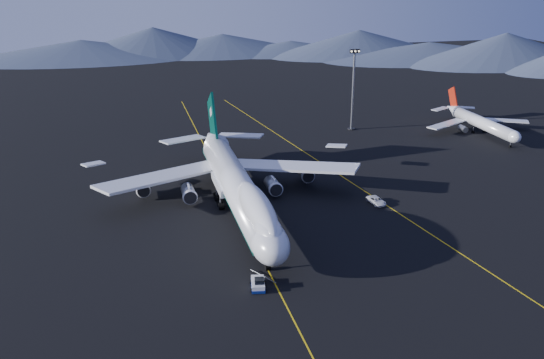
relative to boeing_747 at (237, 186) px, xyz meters
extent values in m
plane|color=black|center=(0.00, -0.03, -5.81)|extent=(500.00, 500.00, 0.00)
cube|color=gold|center=(0.00, -0.03, -5.80)|extent=(0.25, 220.00, 0.01)
cube|color=gold|center=(30.00, 9.97, -5.80)|extent=(28.08, 198.09, 0.01)
cone|color=#3D475E|center=(-40.81, 231.40, 0.19)|extent=(100.00, 100.00, 12.00)
cone|color=#3D475E|center=(36.76, 232.07, 0.19)|extent=(100.00, 100.00, 12.00)
cone|color=#3D475E|center=(110.33, 207.46, 0.19)|extent=(100.00, 100.00, 12.00)
cone|color=#3D475E|center=(171.87, 160.24, 0.19)|extent=(100.00, 100.00, 12.00)
cylinder|color=silver|center=(0.00, -0.03, -0.21)|extent=(6.50, 56.00, 6.50)
ellipsoid|color=silver|center=(0.00, -28.03, -0.21)|extent=(6.50, 10.40, 6.50)
ellipsoid|color=silver|center=(0.00, -18.53, 2.29)|extent=(5.13, 25.16, 5.85)
cube|color=black|center=(0.00, -30.03, 0.99)|extent=(3.60, 1.61, 1.29)
cone|color=silver|center=(0.00, 32.97, 0.59)|extent=(6.50, 12.00, 6.50)
cube|color=#043D31|center=(0.00, 0.97, -1.11)|extent=(6.24, 60.00, 1.10)
cube|color=silver|center=(0.00, 5.47, -1.31)|extent=(7.50, 13.00, 1.60)
cube|color=silver|center=(-14.50, 11.47, -0.61)|extent=(30.62, 23.28, 2.83)
cube|color=silver|center=(14.50, 11.47, -0.61)|extent=(30.62, 23.28, 2.83)
cylinder|color=slate|center=(-9.50, 7.47, -3.41)|extent=(2.90, 5.50, 2.90)
cylinder|color=slate|center=(-19.00, 13.97, -3.41)|extent=(2.90, 5.50, 2.90)
cylinder|color=slate|center=(9.50, 7.47, -3.41)|extent=(2.90, 5.50, 2.90)
cylinder|color=slate|center=(19.00, 13.97, -3.41)|extent=(2.90, 5.50, 2.90)
cube|color=#043D31|center=(0.00, 31.97, 5.59)|extent=(0.55, 14.11, 15.94)
cube|color=silver|center=(-7.50, 34.47, 0.99)|extent=(12.39, 9.47, 0.98)
cube|color=silver|center=(7.50, 34.47, 0.99)|extent=(12.39, 9.47, 0.98)
cylinder|color=black|center=(0.00, -26.53, -5.26)|extent=(0.90, 1.10, 1.10)
cube|color=silver|center=(-3.00, -32.00, -5.10)|extent=(2.78, 4.48, 1.04)
cube|color=navy|center=(-3.00, -32.00, -5.48)|extent=(2.91, 4.68, 0.47)
cube|color=black|center=(-3.00, -32.00, -4.34)|extent=(1.76, 1.76, 0.85)
cylinder|color=silver|center=(84.31, 41.34, -2.38)|extent=(3.62, 30.49, 3.62)
ellipsoid|color=silver|center=(84.31, 26.09, -2.38)|extent=(3.62, 5.07, 3.62)
cone|color=silver|center=(84.31, 59.44, -2.00)|extent=(3.62, 6.67, 3.62)
cube|color=silver|center=(74.78, 46.10, -3.15)|extent=(16.00, 10.80, 0.33)
cube|color=silver|center=(93.84, 46.10, -3.15)|extent=(16.00, 10.80, 0.33)
cylinder|color=slate|center=(79.06, 43.72, -4.29)|extent=(1.81, 3.34, 1.81)
cylinder|color=slate|center=(89.55, 43.72, -4.29)|extent=(1.81, 3.34, 1.81)
cube|color=#9B1E0E|center=(84.31, 59.92, 1.62)|extent=(0.33, 6.50, 7.68)
imported|color=silver|center=(30.23, -3.15, -5.06)|extent=(3.11, 5.68, 1.51)
cylinder|color=black|center=(47.56, 56.61, -5.62)|extent=(2.32, 2.32, 0.39)
cylinder|color=slate|center=(47.56, 56.61, 6.25)|extent=(0.68, 0.68, 24.13)
cube|color=black|center=(47.56, 56.61, 18.61)|extent=(3.09, 0.77, 1.16)
camera|label=1|loc=(-22.01, -116.59, 44.32)|focal=40.00mm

